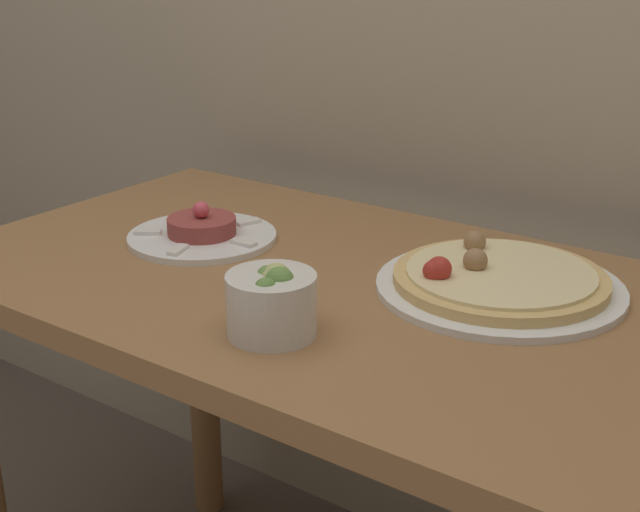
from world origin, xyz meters
TOP-DOWN VIEW (x-y plane):
  - dining_table at (0.00, 0.32)m, footprint 1.06×0.63m
  - pizza_plate at (0.23, 0.41)m, footprint 0.32×0.32m
  - tartare_plate at (-0.22, 0.33)m, footprint 0.22×0.22m
  - small_bowl at (0.07, 0.13)m, footprint 0.11×0.11m

SIDE VIEW (x-z plane):
  - dining_table at x=0.00m, z-range 0.24..0.97m
  - tartare_plate at x=-0.22m, z-range 0.71..0.77m
  - pizza_plate at x=0.23m, z-range 0.71..0.77m
  - small_bowl at x=0.07m, z-range 0.73..0.81m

